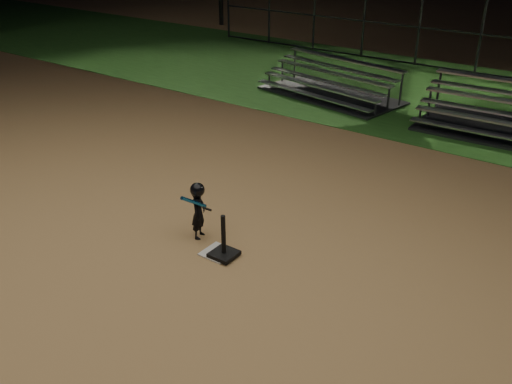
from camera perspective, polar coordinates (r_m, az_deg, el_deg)
name	(u,v)px	position (r m, az deg, el deg)	size (l,w,h in m)	color
ground	(218,253)	(8.77, -3.84, -6.18)	(80.00, 80.00, 0.00)	#A57C4B
grass_strip	(442,96)	(17.02, 18.21, 9.12)	(60.00, 8.00, 0.01)	#204D18
home_plate	(218,253)	(8.77, -3.84, -6.12)	(0.45, 0.45, 0.02)	beige
batting_tee	(224,249)	(8.61, -3.25, -5.73)	(0.38, 0.38, 0.69)	black
child_batter	(198,209)	(8.97, -5.83, -1.69)	(0.38, 0.59, 0.96)	black
bleacher_left	(330,90)	(16.27, 7.46, 10.18)	(4.25, 2.63, 0.97)	silver
backstop_fence	(481,34)	(19.55, 21.71, 14.52)	(20.08, 0.08, 2.50)	#38383D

